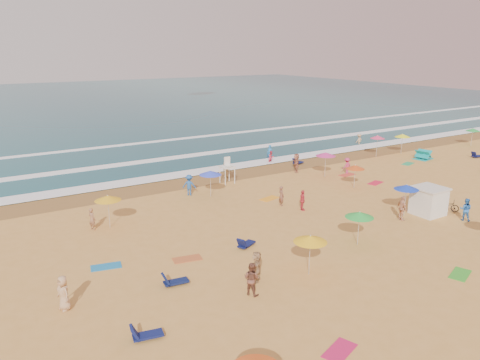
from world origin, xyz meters
TOP-DOWN VIEW (x-y plane):
  - ground at (0.00, 0.00)m, footprint 220.00×220.00m
  - ocean at (0.00, 84.00)m, footprint 220.00×140.00m
  - wet_sand at (0.00, 12.50)m, footprint 220.00×220.00m
  - surf_foam at (0.00, 21.32)m, footprint 200.00×18.70m
  - cabana at (7.64, -5.00)m, footprint 2.00×2.00m
  - cabana_roof at (7.64, -5.00)m, footprint 2.20×2.20m
  - bicycle at (9.54, -5.30)m, footprint 1.38×1.80m
  - lifeguard_stand at (-0.94, 10.24)m, footprint 1.20×1.20m
  - beach_umbrellas at (2.50, 0.13)m, footprint 65.36×27.11m
  - loungers at (6.80, -2.32)m, footprint 45.97×23.72m
  - towels at (4.34, -2.82)m, footprint 41.15×21.47m
  - beachgoers at (0.38, 4.62)m, footprint 46.50×25.53m

SIDE VIEW (x-z plane):
  - ground at x=0.00m, z-range 0.00..0.00m
  - ocean at x=0.00m, z-range -0.09..0.09m
  - wet_sand at x=0.00m, z-range 0.01..0.01m
  - towels at x=4.34m, z-range 0.00..0.03m
  - surf_foam at x=0.00m, z-range 0.08..0.12m
  - loungers at x=6.80m, z-range 0.00..0.34m
  - bicycle at x=9.54m, z-range 0.00..0.91m
  - beachgoers at x=0.38m, z-range -0.26..1.88m
  - cabana at x=7.64m, z-range 0.00..2.00m
  - lifeguard_stand at x=-0.94m, z-range 0.00..2.10m
  - cabana_roof at x=7.64m, z-range 2.00..2.12m
  - beach_umbrellas at x=2.50m, z-range 1.76..2.55m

